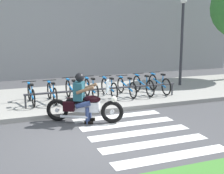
{
  "coord_description": "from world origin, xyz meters",
  "views": [
    {
      "loc": [
        -2.16,
        -6.94,
        2.78
      ],
      "look_at": [
        1.18,
        1.73,
        0.91
      ],
      "focal_mm": 49.57,
      "sensor_mm": 36.0,
      "label": 1
    }
  ],
  "objects": [
    {
      "name": "bicycle_7",
      "position": [
        3.88,
        3.54,
        0.51
      ],
      "size": [
        0.48,
        1.67,
        0.79
      ],
      "color": "black",
      "rests_on": "sidewalk"
    },
    {
      "name": "bike_rack",
      "position": [
        1.42,
        2.99,
        0.58
      ],
      "size": [
        5.53,
        0.07,
        0.49
      ],
      "color": "#333338",
      "rests_on": "sidewalk"
    },
    {
      "name": "bicycle_3",
      "position": [
        1.06,
        3.54,
        0.51
      ],
      "size": [
        0.48,
        1.62,
        0.8
      ],
      "color": "black",
      "rests_on": "sidewalk"
    },
    {
      "name": "bicycle_2",
      "position": [
        0.36,
        3.54,
        0.51
      ],
      "size": [
        0.48,
        1.73,
        0.78
      ],
      "color": "black",
      "rests_on": "sidewalk"
    },
    {
      "name": "crosswalk_stripe_3",
      "position": [
        1.31,
        0.8,
        0.0
      ],
      "size": [
        2.8,
        0.4,
        0.01
      ],
      "primitive_type": "cube",
      "color": "white",
      "rests_on": "ground"
    },
    {
      "name": "crosswalk_stripe_1",
      "position": [
        1.31,
        -0.8,
        0.0
      ],
      "size": [
        2.8,
        0.4,
        0.01
      ],
      "primitive_type": "cube",
      "color": "white",
      "rests_on": "ground"
    },
    {
      "name": "building_backdrop",
      "position": [
        0.0,
        9.92,
        3.28
      ],
      "size": [
        24.0,
        1.2,
        6.56
      ],
      "primitive_type": "cube",
      "color": "#9C9C9C",
      "rests_on": "ground"
    },
    {
      "name": "bicycle_5",
      "position": [
        2.47,
        3.54,
        0.49
      ],
      "size": [
        0.48,
        1.7,
        0.73
      ],
      "color": "black",
      "rests_on": "sidewalk"
    },
    {
      "name": "street_lamp",
      "position": [
        5.55,
        4.62,
        2.42
      ],
      "size": [
        0.28,
        0.28,
        3.95
      ],
      "color": "#2D2D33",
      "rests_on": "ground"
    },
    {
      "name": "ground_plane",
      "position": [
        0.0,
        0.0,
        0.0
      ],
      "size": [
        48.0,
        48.0,
        0.0
      ],
      "primitive_type": "plane",
      "color": "#424244"
    },
    {
      "name": "bicycle_0",
      "position": [
        -1.05,
        3.54,
        0.49
      ],
      "size": [
        0.48,
        1.6,
        0.73
      ],
      "color": "black",
      "rests_on": "sidewalk"
    },
    {
      "name": "bicycle_1",
      "position": [
        -0.34,
        3.54,
        0.49
      ],
      "size": [
        0.48,
        1.61,
        0.73
      ],
      "color": "black",
      "rests_on": "sidewalk"
    },
    {
      "name": "bicycle_4",
      "position": [
        1.77,
        3.54,
        0.5
      ],
      "size": [
        0.48,
        1.6,
        0.76
      ],
      "color": "black",
      "rests_on": "sidewalk"
    },
    {
      "name": "crosswalk_stripe_4",
      "position": [
        1.31,
        1.6,
        0.0
      ],
      "size": [
        2.8,
        0.4,
        0.01
      ],
      "primitive_type": "cube",
      "color": "white",
      "rests_on": "ground"
    },
    {
      "name": "crosswalk_stripe_2",
      "position": [
        1.31,
        0.0,
        0.0
      ],
      "size": [
        2.8,
        0.4,
        0.01
      ],
      "primitive_type": "cube",
      "color": "white",
      "rests_on": "ground"
    },
    {
      "name": "bicycle_6",
      "position": [
        3.17,
        3.54,
        0.5
      ],
      "size": [
        0.48,
        1.72,
        0.78
      ],
      "color": "black",
      "rests_on": "sidewalk"
    },
    {
      "name": "motorcycle",
      "position": [
        0.21,
        1.42,
        0.47
      ],
      "size": [
        2.06,
        1.2,
        1.25
      ],
      "color": "black",
      "rests_on": "ground"
    },
    {
      "name": "sidewalk",
      "position": [
        0.0,
        4.22,
        0.07
      ],
      "size": [
        24.0,
        4.4,
        0.15
      ],
      "primitive_type": "cube",
      "color": "gray",
      "rests_on": "ground"
    },
    {
      "name": "rider",
      "position": [
        0.15,
        1.46,
        0.83
      ],
      "size": [
        0.77,
        0.71,
        1.45
      ],
      "color": "#1E4C59",
      "rests_on": "ground"
    },
    {
      "name": "crosswalk_stripe_0",
      "position": [
        1.31,
        -1.6,
        0.0
      ],
      "size": [
        2.8,
        0.4,
        0.01
      ],
      "primitive_type": "cube",
      "color": "white",
      "rests_on": "ground"
    }
  ]
}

